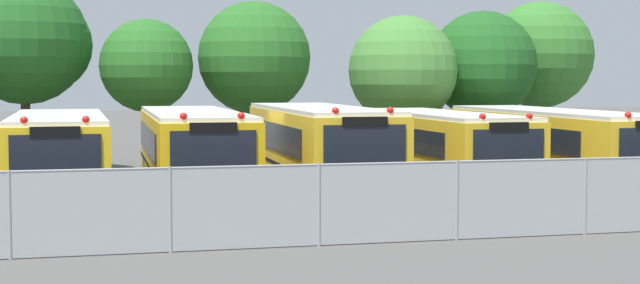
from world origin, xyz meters
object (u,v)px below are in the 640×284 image
object	(u,v)px
tree_2	(30,42)
school_bus_2	(192,151)
tree_5	(407,71)
tree_7	(540,57)
tree_4	(252,57)
traffic_cone	(238,222)
school_bus_3	(319,147)
school_bus_5	(553,145)
tree_3	(144,64)
school_bus_1	(59,154)
tree_6	(480,64)
school_bus_4	(440,148)

from	to	relation	value
tree_2	school_bus_2	bearing A→B (deg)	-61.46
tree_5	tree_7	world-z (taller)	tree_7
tree_4	traffic_cone	world-z (taller)	tree_4
school_bus_3	school_bus_5	xyz separation A→B (m)	(7.62, 0.18, -0.08)
school_bus_3	tree_3	distance (m)	9.89
school_bus_1	tree_6	bearing A→B (deg)	-153.68
tree_4	school_bus_3	bearing A→B (deg)	-87.42
school_bus_1	school_bus_2	distance (m)	3.68
tree_5	traffic_cone	bearing A→B (deg)	-121.70
tree_2	tree_5	world-z (taller)	tree_2
tree_6	tree_7	world-z (taller)	tree_7
tree_3	tree_6	xyz separation A→B (m)	(13.20, -0.07, 0.05)
tree_5	school_bus_5	bearing A→B (deg)	-73.67
tree_6	traffic_cone	distance (m)	19.59
traffic_cone	tree_3	bearing A→B (deg)	94.10
school_bus_4	tree_3	xyz separation A→B (m)	(-8.38, 8.21, 2.65)
school_bus_3	school_bus_2	bearing A→B (deg)	-2.62
school_bus_1	school_bus_2	xyz separation A→B (m)	(3.68, 0.05, 0.03)
school_bus_3	traffic_cone	distance (m)	7.49
tree_4	tree_3	bearing A→B (deg)	-171.78
school_bus_1	tree_2	size ratio (longest dim) A/B	1.40
school_bus_1	tree_5	world-z (taller)	tree_5
tree_6	traffic_cone	bearing A→B (deg)	-129.07
school_bus_1	tree_7	xyz separation A→B (m)	(19.53, 9.92, 3.03)
tree_5	traffic_cone	size ratio (longest dim) A/B	8.80
school_bus_5	tree_6	size ratio (longest dim) A/B	1.85
school_bus_5	tree_4	bearing A→B (deg)	-47.13
tree_3	traffic_cone	bearing A→B (deg)	-85.90
tree_4	school_bus_5	bearing A→B (deg)	-47.78
school_bus_3	school_bus_4	distance (m)	3.89
school_bus_5	tree_2	distance (m)	18.78
school_bus_2	school_bus_3	bearing A→B (deg)	177.41
traffic_cone	school_bus_1	bearing A→B (deg)	120.19
tree_7	tree_4	bearing A→B (deg)	-175.14
school_bus_5	school_bus_4	bearing A→B (deg)	0.02
school_bus_2	school_bus_3	distance (m)	3.67
school_bus_5	tree_7	size ratio (longest dim) A/B	1.69
school_bus_2	tree_7	world-z (taller)	tree_7
tree_3	traffic_cone	size ratio (longest dim) A/B	8.44
school_bus_5	tree_4	size ratio (longest dim) A/B	1.77
school_bus_4	tree_2	bearing A→B (deg)	-36.73
tree_2	tree_6	bearing A→B (deg)	-2.64
tree_4	traffic_cone	size ratio (longest dim) A/B	9.59
school_bus_5	tree_2	xyz separation A→B (m)	(-16.14, 8.98, 3.40)
school_bus_3	tree_4	size ratio (longest dim) A/B	1.58
school_bus_4	tree_7	xyz separation A→B (m)	(8.31, 9.87, 3.05)
tree_4	tree_7	size ratio (longest dim) A/B	0.95
tree_3	tree_7	world-z (taller)	tree_7
tree_6	traffic_cone	size ratio (longest dim) A/B	9.22
school_bus_2	tree_5	distance (m)	12.01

